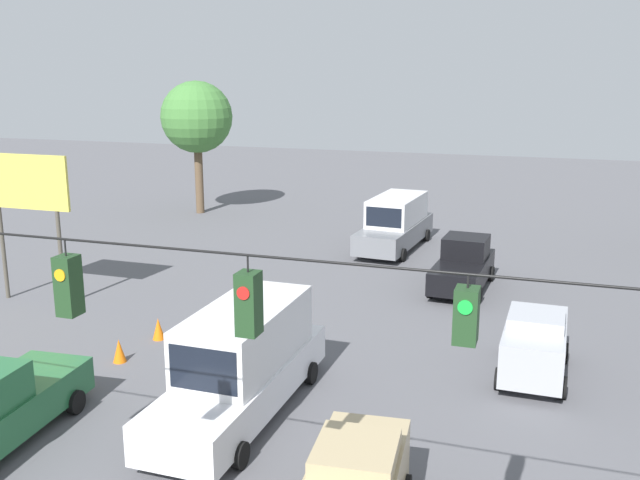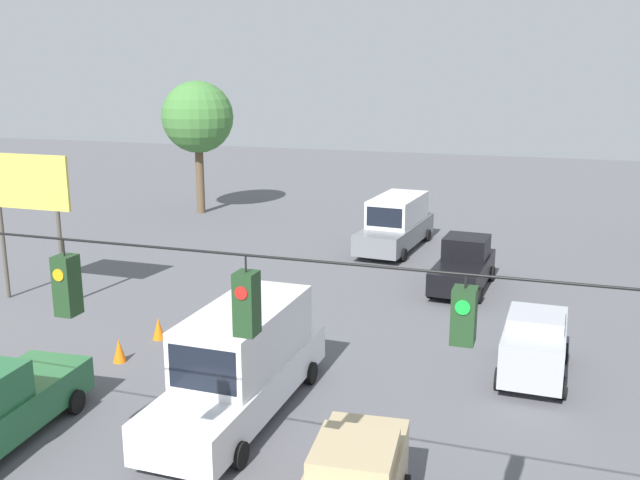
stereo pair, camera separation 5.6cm
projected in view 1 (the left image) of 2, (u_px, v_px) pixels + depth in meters
The scene contains 11 objects.
overhead_signal_span at pixel (157, 357), 11.36m from camera, with size 20.06×0.38×7.11m.
box_truck_white_withflow_mid at pixel (243, 362), 18.82m from camera, with size 2.49×7.44×2.88m.
pickup_truck_black_oncoming_deep at pixel (463, 265), 29.71m from camera, with size 2.37×5.13×2.12m.
box_truck_grey_withflow_deep at pixel (396, 223), 36.30m from camera, with size 2.86×7.07×2.67m.
sedan_silver_oncoming_far at pixel (535, 343), 21.16m from camera, with size 2.02×4.12×1.97m.
traffic_cone_nearest at pixel (29, 409), 18.47m from camera, with size 0.41×0.41×0.74m, color orange.
traffic_cone_second at pixel (82, 377), 20.36m from camera, with size 0.41×0.41×0.74m, color orange.
traffic_cone_third at pixel (119, 351), 22.29m from camera, with size 0.41×0.41×0.74m, color orange.
traffic_cone_fourth at pixel (158, 329), 24.17m from camera, with size 0.41×0.41×0.74m, color orange.
roadside_billboard at pixel (26, 194), 27.24m from camera, with size 3.89×0.16×5.83m.
tree_horizon_right at pixel (197, 118), 44.22m from camera, with size 4.44×4.44×8.28m.
Camera 1 is at (-5.78, 7.54, 8.95)m, focal length 40.00 mm.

